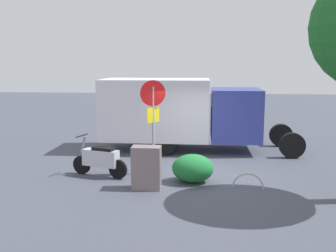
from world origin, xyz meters
TOP-DOWN VIEW (x-y plane):
  - ground_plane at (0.00, 0.00)m, footprint 60.00×60.00m
  - box_truck_near at (0.68, -3.05)m, footprint 7.38×2.20m
  - motorcycle at (2.88, 0.64)m, footprint 1.76×0.77m
  - stop_sign at (1.35, 0.29)m, footprint 0.71×0.33m
  - utility_cabinet at (1.37, 1.62)m, footprint 0.76×0.44m
  - bike_rack_hoop at (-1.33, 1.34)m, footprint 0.85×0.17m
  - shrub_near_sign at (0.16, 0.94)m, footprint 1.16×0.95m

SIDE VIEW (x-z plane):
  - ground_plane at x=0.00m, z-range 0.00..0.00m
  - bike_rack_hoop at x=-1.33m, z-range -0.43..0.43m
  - shrub_near_sign at x=0.16m, z-range 0.00..0.79m
  - motorcycle at x=2.88m, z-range -0.08..1.12m
  - utility_cabinet at x=1.37m, z-range 0.00..1.15m
  - box_truck_near at x=0.68m, z-range 0.18..2.89m
  - stop_sign at x=1.35m, z-range 0.46..3.28m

